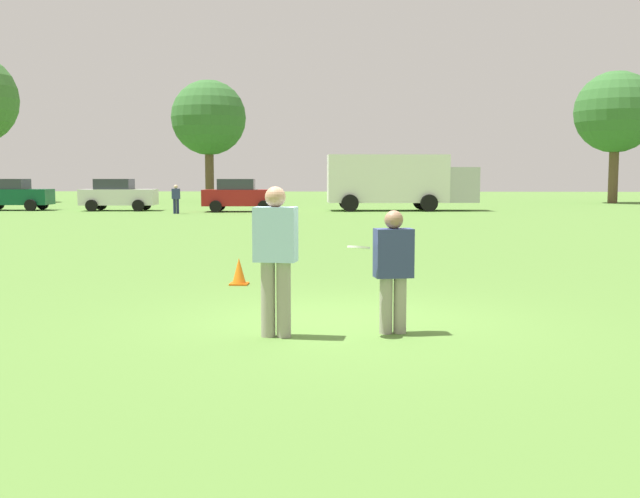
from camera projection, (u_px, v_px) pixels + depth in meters
ground_plane at (348, 323)px, 9.75m from camera, size 182.71×182.71×0.00m
player_thrower at (276, 253)px, 8.80m from camera, size 0.52×0.34×1.80m
player_defender at (393, 265)px, 9.02m from camera, size 0.50×0.35×1.51m
frisbee at (359, 247)px, 8.83m from camera, size 0.27×0.27×0.08m
traffic_cone at (239, 272)px, 13.21m from camera, size 0.32×0.32×0.48m
parked_car_mid_left at (13, 194)px, 43.12m from camera, size 4.33×2.47×1.82m
parked_car_center at (118, 195)px, 42.61m from camera, size 4.33×2.47×1.82m
parked_car_mid_right at (240, 195)px, 41.33m from camera, size 4.33×2.47×1.82m
box_truck at (398, 180)px, 42.58m from camera, size 8.66×3.43×3.18m
bystander_far_jogger at (176, 197)px, 39.02m from camera, size 0.44×0.29×1.52m
tree_west_maple at (209, 118)px, 58.27m from camera, size 5.85×5.85×9.51m
tree_center_elm at (616, 112)px, 54.59m from camera, size 5.96×5.96×9.68m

